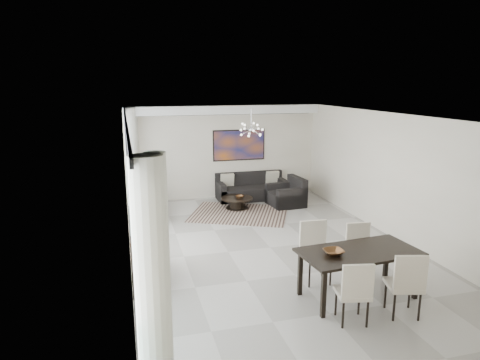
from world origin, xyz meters
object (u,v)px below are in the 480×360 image
object	(u,v)px
sofa_main	(252,190)
television	(152,235)
tv_console	(144,264)
dining_table	(359,255)
coffee_table	(237,202)

from	to	relation	value
sofa_main	television	bearing A→B (deg)	-125.12
sofa_main	television	xyz separation A→B (m)	(-3.40, -4.84, 0.55)
sofa_main	television	size ratio (longest dim) A/B	2.18
sofa_main	tv_console	distance (m)	6.02
television	sofa_main	bearing A→B (deg)	-30.56
television	dining_table	size ratio (longest dim) A/B	0.49
coffee_table	dining_table	distance (m)	5.67
television	tv_console	bearing A→B (deg)	102.94
sofa_main	coffee_table	bearing A→B (deg)	-127.61
coffee_table	tv_console	xyz separation A→B (m)	(-2.82, -3.90, 0.08)
television	dining_table	bearing A→B (deg)	-113.10
tv_console	dining_table	xyz separation A→B (m)	(3.45, -1.70, 0.48)
coffee_table	sofa_main	bearing A→B (deg)	52.39
tv_console	sofa_main	bearing A→B (deg)	53.77
coffee_table	sofa_main	xyz separation A→B (m)	(0.74, 0.96, 0.09)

